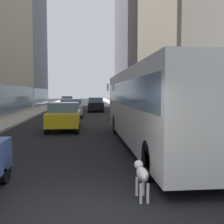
% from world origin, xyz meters
% --- Properties ---
extents(ground_plane, '(120.00, 120.00, 0.00)m').
position_xyz_m(ground_plane, '(0.00, 35.00, 0.00)').
color(ground_plane, black).
extents(sidewalk_left, '(2.40, 110.00, 0.15)m').
position_xyz_m(sidewalk_left, '(-5.70, 35.00, 0.07)').
color(sidewalk_left, '#ADA89E').
rests_on(sidewalk_left, ground).
extents(sidewalk_right, '(2.40, 110.00, 0.15)m').
position_xyz_m(sidewalk_right, '(5.70, 35.00, 0.07)').
color(sidewalk_right, '#ADA89E').
rests_on(sidewalk_right, ground).
extents(building_left_far, '(10.34, 14.78, 32.05)m').
position_xyz_m(building_left_far, '(-11.90, 38.95, 16.02)').
color(building_left_far, slate).
rests_on(building_left_far, ground).
extents(building_right_far, '(11.98, 16.90, 30.32)m').
position_xyz_m(building_right_far, '(11.90, 41.77, 15.15)').
color(building_right_far, slate).
rests_on(building_right_far, ground).
extents(transit_bus, '(2.78, 11.53, 3.05)m').
position_xyz_m(transit_bus, '(2.80, 6.37, 1.78)').
color(transit_bus, silver).
rests_on(transit_bus, ground).
extents(car_white_van, '(1.77, 4.10, 1.62)m').
position_xyz_m(car_white_van, '(-2.80, 39.29, 0.82)').
color(car_white_van, silver).
rests_on(car_white_van, ground).
extents(car_black_suv, '(1.72, 4.52, 1.62)m').
position_xyz_m(car_black_suv, '(1.20, 27.24, 0.82)').
color(car_black_suv, black).
rests_on(car_black_suv, ground).
extents(car_silver_sedan, '(1.93, 4.29, 1.62)m').
position_xyz_m(car_silver_sedan, '(-1.20, 20.10, 0.82)').
color(car_silver_sedan, '#B7BABF').
rests_on(car_silver_sedan, ground).
extents(car_yellow_taxi, '(1.79, 4.22, 1.62)m').
position_xyz_m(car_yellow_taxi, '(-1.20, 11.69, 0.82)').
color(car_yellow_taxi, yellow).
rests_on(car_yellow_taxi, ground).
extents(dalmatian_dog, '(0.22, 0.96, 0.72)m').
position_xyz_m(dalmatian_dog, '(1.19, 1.05, 0.51)').
color(dalmatian_dog, white).
rests_on(dalmatian_dog, ground).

